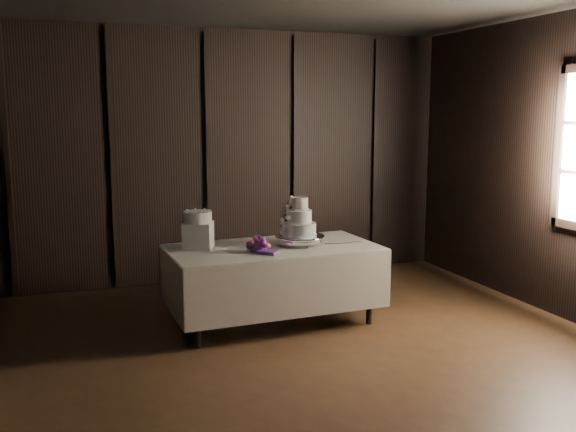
% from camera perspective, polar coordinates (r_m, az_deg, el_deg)
% --- Properties ---
extents(room, '(6.08, 7.08, 3.08)m').
position_cam_1_polar(room, '(4.37, 2.71, 2.15)').
color(room, black).
rests_on(room, ground).
extents(display_table, '(2.03, 1.13, 0.76)m').
position_cam_1_polar(display_table, '(6.23, -1.31, -5.83)').
color(display_table, beige).
rests_on(display_table, ground).
extents(cake_stand, '(0.50, 0.50, 0.09)m').
position_cam_1_polar(cake_stand, '(6.24, 1.05, -2.15)').
color(cake_stand, silver).
rests_on(cake_stand, display_table).
extents(wedding_cake, '(0.36, 0.31, 0.38)m').
position_cam_1_polar(wedding_cake, '(6.18, 0.87, -0.44)').
color(wedding_cake, white).
rests_on(wedding_cake, cake_stand).
extents(bouquet, '(0.48, 0.48, 0.19)m').
position_cam_1_polar(bouquet, '(5.92, -2.65, -2.60)').
color(bouquet, '#D84760').
rests_on(bouquet, display_table).
extents(box_pedestal, '(0.34, 0.34, 0.25)m').
position_cam_1_polar(box_pedestal, '(6.11, -7.98, -1.73)').
color(box_pedestal, white).
rests_on(box_pedestal, display_table).
extents(small_cake, '(0.32, 0.32, 0.11)m').
position_cam_1_polar(small_cake, '(6.07, -8.02, -0.08)').
color(small_cake, white).
rests_on(small_cake, box_pedestal).
extents(cake_knife, '(0.37, 0.07, 0.01)m').
position_cam_1_polar(cake_knife, '(6.29, 4.48, -2.45)').
color(cake_knife, silver).
rests_on(cake_knife, display_table).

